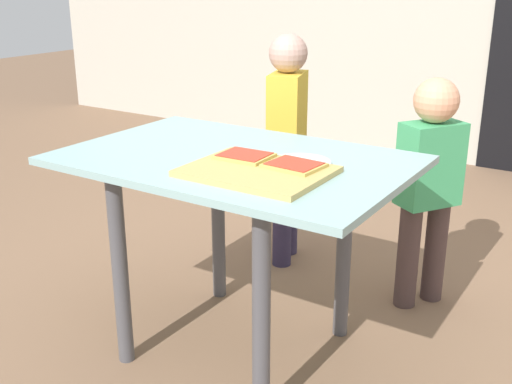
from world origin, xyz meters
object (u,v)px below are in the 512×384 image
Objects in this scene: child_left at (287,135)px; child_right at (429,178)px; cutting_board at (257,171)px; plate_white_right at (300,163)px; dining_table at (235,189)px; pizza_slice_far_right at (294,165)px; pizza_slice_far_left at (244,156)px.

child_right is at bearing -5.24° from child_left.
cutting_board reaches higher than plate_white_right.
dining_table is at bearing 143.56° from cutting_board.
pizza_slice_far_right is 0.96m from child_left.
pizza_slice_far_left is at bearing 141.73° from cutting_board.
pizza_slice_far_right is (0.26, -0.05, 0.14)m from dining_table.
child_left is (-0.30, 0.81, -0.14)m from pizza_slice_far_left.
pizza_slice_far_right is at bearing -73.03° from plate_white_right.
cutting_board is 2.42× the size of pizza_slice_far_right.
pizza_slice_far_left is (0.07, -0.05, 0.14)m from dining_table.
pizza_slice_far_right is (0.19, -0.00, 0.00)m from pizza_slice_far_left.
child_left is at bearing 110.65° from pizza_slice_far_left.
child_left is at bearing 114.48° from cutting_board.
pizza_slice_far_right is 0.80m from child_right.
pizza_slice_far_left reaches higher than cutting_board.
plate_white_right reaches higher than dining_table.
child_left is 0.70m from child_right.
pizza_slice_far_right is at bearing 40.20° from cutting_board.
dining_table is at bearing 146.29° from pizza_slice_far_left.
plate_white_right is 0.72m from child_right.
dining_table is 5.85× the size of plate_white_right.
child_right reaches higher than dining_table.
dining_table is at bearing -123.23° from child_right.
pizza_slice_far_right is (0.09, 0.07, 0.02)m from cutting_board.
pizza_slice_far_right is 0.19× the size of child_right.
cutting_board is 2.50× the size of pizza_slice_far_left.
pizza_slice_far_left reaches higher than dining_table.
cutting_board is 0.45× the size of child_right.
pizza_slice_far_left is 0.18× the size of child_right.
plate_white_right is at bearing 29.12° from pizza_slice_far_left.
pizza_slice_far_left is 0.16× the size of child_left.
pizza_slice_far_right reaches higher than cutting_board.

